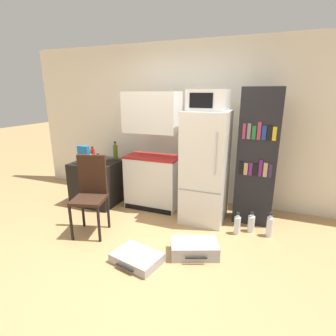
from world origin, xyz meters
TOP-DOWN VIEW (x-y plane):
  - ground_plane at (0.00, 0.00)m, footprint 24.00×24.00m
  - wall_back at (0.20, 2.00)m, footprint 6.40×0.10m
  - side_table at (-1.28, 1.23)m, footprint 0.72×0.74m
  - kitchen_hutch at (-0.33, 1.37)m, footprint 0.86×0.47m
  - refrigerator at (0.55, 1.27)m, footprint 0.61×0.68m
  - microwave at (0.55, 1.27)m, footprint 0.52×0.43m
  - bookshelf at (1.23, 1.44)m, footprint 0.52×0.32m
  - bottle_milk_white at (-1.38, 1.16)m, footprint 0.08×0.08m
  - bottle_olive_oil at (-1.08, 1.46)m, footprint 0.08×0.08m
  - bottle_clear_short at (-1.08, 0.98)m, footprint 0.08×0.08m
  - bottle_ketchup_red at (-1.51, 1.41)m, footprint 0.07×0.07m
  - bowl at (-1.36, 1.36)m, footprint 0.18×0.18m
  - cereal_box at (-1.36, 0.99)m, footprint 0.19×0.07m
  - chair at (-0.77, 0.36)m, footprint 0.49×0.49m
  - suitcase_large_flat at (0.68, 0.30)m, footprint 0.62×0.51m
  - suitcase_small_flat at (0.12, -0.07)m, footprint 0.59×0.47m
  - water_bottle_front at (1.08, 0.97)m, footprint 0.08×0.08m
  - water_bottle_middle at (1.48, 1.06)m, footprint 0.09×0.09m
  - water_bottle_back at (1.25, 1.10)m, footprint 0.09×0.09m

SIDE VIEW (x-z plane):
  - ground_plane at x=0.00m, z-range 0.00..0.00m
  - suitcase_small_flat at x=0.12m, z-range 0.00..0.10m
  - suitcase_large_flat at x=0.68m, z-range 0.00..0.16m
  - water_bottle_back at x=1.25m, z-range -0.02..0.26m
  - water_bottle_front at x=1.08m, z-range -0.02..0.28m
  - water_bottle_middle at x=1.48m, z-range -0.03..0.31m
  - side_table at x=-1.28m, z-range 0.00..0.72m
  - chair at x=-0.77m, z-range 0.09..1.13m
  - bowl at x=-1.36m, z-range 0.72..0.77m
  - bottle_milk_white at x=-1.38m, z-range 0.70..0.86m
  - refrigerator at x=0.55m, z-range 0.00..1.59m
  - bottle_ketchup_red at x=-1.51m, z-range 0.70..0.90m
  - bottle_clear_short at x=-1.08m, z-range 0.70..0.91m
  - kitchen_hutch at x=-0.33m, z-range -0.08..1.77m
  - bottle_olive_oil at x=-1.08m, z-range 0.69..1.00m
  - cereal_box at x=-1.36m, z-range 0.72..1.02m
  - bookshelf at x=1.23m, z-range 0.00..1.90m
  - wall_back at x=0.20m, z-range 0.00..2.62m
  - microwave at x=0.55m, z-range 1.59..1.87m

